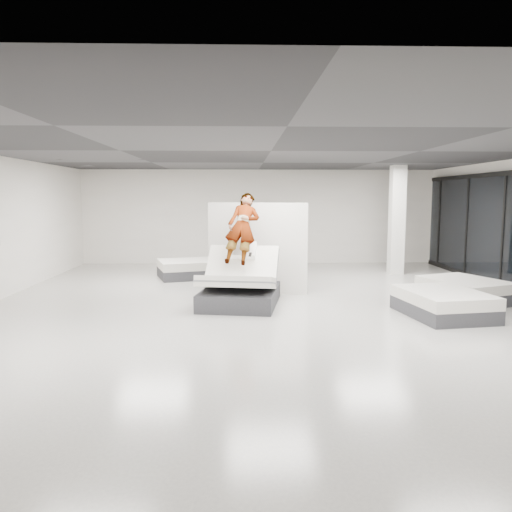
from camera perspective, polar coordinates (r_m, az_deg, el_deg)
name	(u,v)px	position (r m, az deg, el deg)	size (l,w,h in m)	color
room	(271,231)	(10.15, 1.70, 2.89)	(14.00, 14.04, 3.20)	beige
hero_bed	(240,286)	(10.60, -1.82, -3.50)	(1.84, 2.26, 1.32)	#37373C
person	(243,242)	(10.80, -1.55, 1.62)	(0.66, 0.43, 1.80)	slate
remote	(250,254)	(10.45, -0.66, 0.17)	(0.05, 0.14, 0.03)	black
divider_panel	(257,248)	(11.81, 0.17, 0.90)	(2.37, 0.11, 2.15)	silver
flat_bed_right_far	(465,290)	(11.95, 22.78, -3.62)	(1.86, 2.11, 0.48)	#37373C
flat_bed_right_near	(443,304)	(10.29, 20.62, -5.11)	(1.60, 1.98, 0.49)	#37373C
flat_bed_left_far	(192,269)	(14.32, -7.32, -1.45)	(2.13, 1.83, 0.50)	#37373C
column	(397,220)	(15.34, 15.79, 3.97)	(0.40, 0.40, 3.20)	silver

